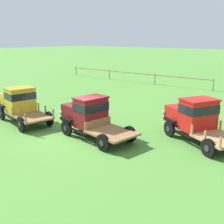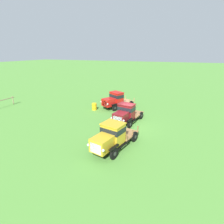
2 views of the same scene
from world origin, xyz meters
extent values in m
plane|color=#518E38|center=(0.00, 0.00, 0.00)|extent=(240.00, 240.00, 0.00)
cylinder|color=#997F60|center=(0.92, 17.93, 0.59)|extent=(0.12, 0.12, 1.18)
cylinder|color=#997F60|center=(-5.64, 17.91, 0.59)|extent=(0.12, 0.12, 1.18)
cylinder|color=#997F60|center=(-12.04, 17.73, 0.59)|extent=(0.12, 0.12, 1.18)
cylinder|color=#997F60|center=(-18.16, 17.96, 0.59)|extent=(0.12, 0.12, 1.18)
cube|color=#997F60|center=(-8.62, 17.68, 1.06)|extent=(19.27, 0.08, 0.10)
cylinder|color=black|center=(-6.22, -0.55, 0.44)|extent=(0.89, 0.32, 0.88)
cylinder|color=#2D2D2D|center=(-6.24, -0.64, 0.44)|extent=(0.31, 0.09, 0.31)
cylinder|color=black|center=(-5.86, 1.13, 0.44)|extent=(0.89, 0.32, 0.88)
cylinder|color=#2D2D2D|center=(-5.84, 1.22, 0.44)|extent=(0.31, 0.09, 0.31)
cylinder|color=black|center=(-3.17, -1.21, 0.44)|extent=(0.89, 0.32, 0.88)
cylinder|color=#2D2D2D|center=(-3.19, -1.29, 0.44)|extent=(0.31, 0.09, 0.31)
cylinder|color=black|center=(-2.80, 0.48, 0.44)|extent=(0.89, 0.32, 0.88)
cylinder|color=#2D2D2D|center=(-2.79, 0.56, 0.44)|extent=(0.31, 0.09, 0.31)
cube|color=black|center=(-4.63, -0.01, 0.52)|extent=(4.55, 1.86, 0.12)
cube|color=gold|center=(-6.26, 0.34, 1.07)|extent=(1.73, 1.50, 0.98)
cube|color=silver|center=(-6.97, 0.49, 1.02)|extent=(0.26, 0.94, 0.74)
sphere|color=silver|center=(-6.84, 1.13, 1.10)|extent=(0.20, 0.20, 0.20)
cube|color=black|center=(-6.22, -0.55, 0.93)|extent=(1.03, 0.41, 0.12)
cube|color=black|center=(-5.86, 1.13, 0.93)|extent=(1.03, 0.41, 0.12)
cube|color=gold|center=(-4.92, 0.05, 1.33)|extent=(1.53, 1.74, 1.49)
cube|color=black|center=(-4.92, 0.05, 1.66)|extent=(1.59, 1.79, 0.42)
cube|color=gold|center=(-4.92, 0.05, 2.11)|extent=(1.67, 1.84, 0.08)
cube|color=black|center=(-4.97, -0.80, 0.50)|extent=(1.73, 0.50, 0.05)
cube|color=black|center=(-4.62, 0.85, 0.50)|extent=(1.73, 0.50, 0.05)
cube|color=olive|center=(-3.29, -0.30, 0.63)|extent=(2.40, 2.12, 0.10)
cube|color=olive|center=(-4.38, -0.90, 0.93)|extent=(0.10, 0.10, 0.51)
cube|color=olive|center=(-4.04, 0.70, 0.93)|extent=(0.10, 0.10, 0.51)
cube|color=olive|center=(-3.46, -1.10, 0.93)|extent=(0.10, 0.10, 0.51)
cube|color=olive|center=(-3.12, 0.50, 0.93)|extent=(0.10, 0.10, 0.51)
cube|color=olive|center=(-2.55, -1.30, 0.93)|extent=(0.10, 0.10, 0.51)
cube|color=olive|center=(-2.20, 0.30, 0.93)|extent=(0.10, 0.10, 0.51)
cylinder|color=black|center=(-0.75, -0.03, 0.41)|extent=(0.84, 0.28, 0.82)
cylinder|color=#2D2D2D|center=(-0.77, -0.13, 0.41)|extent=(0.29, 0.08, 0.29)
cylinder|color=black|center=(-0.48, 1.72, 0.41)|extent=(0.84, 0.28, 0.82)
cylinder|color=#2D2D2D|center=(-0.46, 1.81, 0.41)|extent=(0.29, 0.08, 0.29)
cylinder|color=black|center=(2.17, -0.50, 0.41)|extent=(0.84, 0.28, 0.82)
cylinder|color=#2D2D2D|center=(2.16, -0.59, 0.41)|extent=(0.29, 0.08, 0.29)
cylinder|color=black|center=(2.45, 1.25, 0.41)|extent=(0.84, 0.28, 0.82)
cylinder|color=#2D2D2D|center=(2.47, 1.34, 0.41)|extent=(0.29, 0.08, 0.29)
cube|color=black|center=(0.79, 0.62, 0.49)|extent=(4.38, 1.64, 0.12)
cube|color=maroon|center=(-0.82, 0.87, 1.04)|extent=(1.57, 1.45, 0.97)
cube|color=silver|center=(-1.48, 0.98, 0.99)|extent=(0.21, 0.97, 0.73)
sphere|color=silver|center=(-1.60, 0.32, 1.06)|extent=(0.20, 0.20, 0.20)
sphere|color=silver|center=(-1.39, 1.64, 1.06)|extent=(0.20, 0.20, 0.20)
cube|color=black|center=(-0.75, -0.03, 0.87)|extent=(0.97, 0.35, 0.12)
cube|color=black|center=(-0.48, 1.72, 0.87)|extent=(0.97, 0.35, 0.12)
cube|color=maroon|center=(0.37, 0.68, 1.31)|extent=(1.26, 1.70, 1.51)
cube|color=black|center=(0.37, 0.68, 1.65)|extent=(1.31, 1.74, 0.42)
cube|color=maroon|center=(0.37, 0.68, 2.10)|extent=(1.37, 1.79, 0.08)
cube|color=black|center=(0.34, -0.19, 0.47)|extent=(1.44, 0.36, 0.05)
cube|color=black|center=(0.61, 1.53, 0.47)|extent=(1.44, 0.36, 0.05)
cube|color=olive|center=(1.98, 0.43, 0.60)|extent=(2.49, 2.14, 0.10)
cube|color=olive|center=(0.92, 0.60, 0.83)|extent=(0.34, 1.68, 0.44)
cylinder|color=black|center=(3.62, 3.27, 0.41)|extent=(0.80, 0.53, 0.83)
cylinder|color=#2D2D2D|center=(3.58, 3.18, 0.41)|extent=(0.27, 0.17, 0.29)
cylinder|color=black|center=(4.50, 4.89, 0.41)|extent=(0.80, 0.53, 0.83)
cylinder|color=#2D2D2D|center=(4.55, 4.97, 0.41)|extent=(0.27, 0.17, 0.29)
cylinder|color=black|center=(6.21, 1.86, 0.41)|extent=(0.80, 0.53, 0.83)
cylinder|color=#2D2D2D|center=(6.16, 1.78, 0.41)|extent=(0.27, 0.17, 0.29)
cube|color=black|center=(5.24, 3.43, 0.50)|extent=(4.21, 2.92, 0.12)
cube|color=red|center=(3.87, 4.18, 1.02)|extent=(1.92, 1.84, 0.93)
cube|color=silver|center=(3.24, 4.52, 0.97)|extent=(0.54, 0.92, 0.69)
sphere|color=silver|center=(2.90, 3.92, 1.04)|extent=(0.20, 0.20, 0.20)
sphere|color=silver|center=(3.56, 5.13, 1.04)|extent=(0.20, 0.20, 0.20)
cube|color=black|center=(3.62, 3.27, 0.88)|extent=(0.93, 0.63, 0.12)
cube|color=black|center=(4.50, 4.89, 0.88)|extent=(0.93, 0.63, 0.12)
cube|color=red|center=(5.01, 3.56, 1.32)|extent=(1.75, 1.96, 1.53)
cube|color=black|center=(5.01, 3.56, 1.67)|extent=(1.81, 2.01, 0.43)
cube|color=red|center=(5.01, 3.56, 2.13)|extent=(1.89, 2.08, 0.08)
cube|color=black|center=(4.67, 2.72, 0.48)|extent=(1.44, 0.87, 0.05)
cube|color=black|center=(5.54, 4.30, 0.48)|extent=(1.44, 0.87, 0.05)
cube|color=tan|center=(6.38, 2.81, 0.61)|extent=(2.65, 2.58, 0.10)
cube|color=tan|center=(5.17, 2.48, 0.89)|extent=(0.11, 0.11, 0.46)
cube|color=tan|center=(6.00, 4.02, 0.89)|extent=(0.11, 0.11, 0.46)
cube|color=tan|center=(5.96, 2.04, 0.89)|extent=(0.11, 0.11, 0.46)
cube|color=tan|center=(6.76, 1.61, 0.89)|extent=(0.11, 0.11, 0.46)
cylinder|color=gold|center=(3.04, 5.90, 0.45)|extent=(0.61, 0.61, 0.91)
cylinder|color=#896E0F|center=(3.04, 5.90, 0.64)|extent=(0.64, 0.64, 0.03)
cylinder|color=#896E0F|center=(3.04, 5.90, 0.27)|extent=(0.64, 0.64, 0.03)
camera|label=1|loc=(9.97, -9.75, 5.09)|focal=45.00mm
camera|label=2|loc=(-16.09, -4.45, 7.23)|focal=28.00mm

